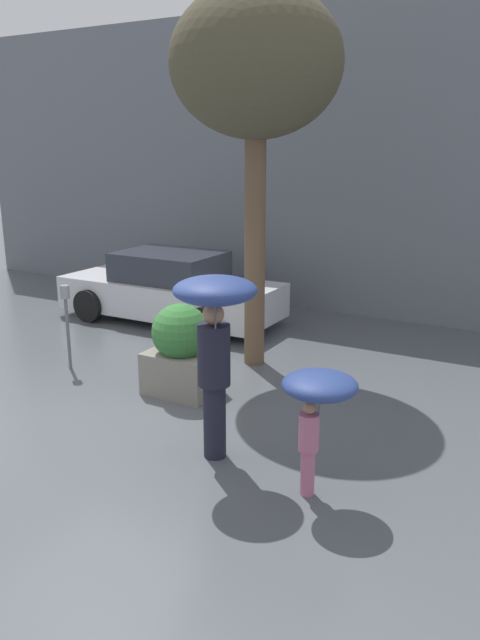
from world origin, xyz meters
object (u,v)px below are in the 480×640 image
(person_child, at_px, (318,396))
(parking_meter, at_px, (66,309))
(street_tree, at_px, (256,68))
(planter_box, at_px, (181,351))
(person_adult, at_px, (215,327))
(parked_car_near, at_px, (171,289))

(person_child, bearing_deg, parking_meter, 155.20)
(parking_meter, bearing_deg, street_tree, 34.11)
(person_child, bearing_deg, planter_box, 142.89)
(person_adult, bearing_deg, street_tree, 161.65)
(person_adult, height_order, parked_car_near, person_adult)
(planter_box, relative_size, person_adult, 0.62)
(planter_box, height_order, parked_car_near, parked_car_near)
(person_child, xyz_separation_m, street_tree, (-2.36, 3.21, 3.36))
(planter_box, relative_size, parking_meter, 0.98)
(person_child, height_order, parking_meter, parking_meter)
(planter_box, distance_m, street_tree, 4.14)
(person_adult, relative_size, person_child, 1.61)
(person_child, distance_m, parking_meter, 5.02)
(planter_box, bearing_deg, parking_meter, 179.84)
(planter_box, relative_size, street_tree, 0.23)
(planter_box, xyz_separation_m, person_adult, (1.42, -1.42, 0.90))
(person_child, relative_size, parking_meter, 0.98)
(parked_car_near, bearing_deg, person_child, -132.79)
(parked_car_near, distance_m, street_tree, 4.84)
(planter_box, bearing_deg, person_child, -30.72)
(person_child, height_order, parked_car_near, parked_car_near)
(person_adult, relative_size, street_tree, 0.38)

